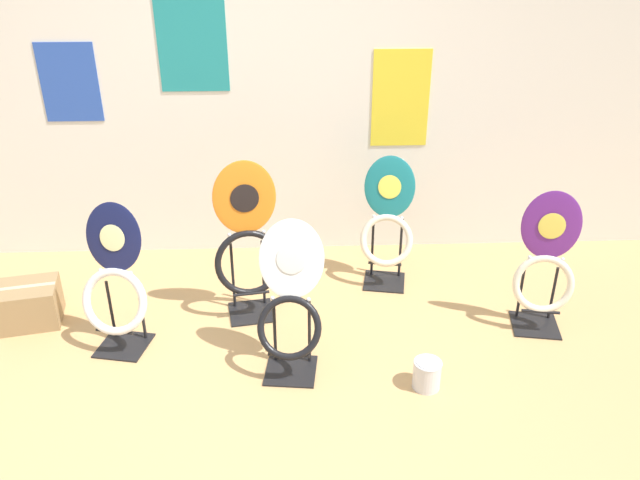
% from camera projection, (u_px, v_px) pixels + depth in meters
% --- Properties ---
extents(ground_plane, '(14.00, 14.00, 0.00)m').
position_uv_depth(ground_plane, '(226.00, 442.00, 3.02)').
color(ground_plane, tan).
extents(wall_back, '(8.00, 0.07, 2.60)m').
position_uv_depth(wall_back, '(240.00, 78.00, 4.29)').
color(wall_back, silver).
rests_on(wall_back, ground_plane).
extents(toilet_seat_display_orange_sun, '(0.44, 0.32, 1.03)m').
position_uv_depth(toilet_seat_display_orange_sun, '(248.00, 246.00, 3.81)').
color(toilet_seat_display_orange_sun, black).
rests_on(toilet_seat_display_orange_sun, ground_plane).
extents(toilet_seat_display_navy_moon, '(0.42, 0.33, 0.89)m').
position_uv_depth(toilet_seat_display_navy_moon, '(115.00, 287.00, 3.54)').
color(toilet_seat_display_navy_moon, black).
rests_on(toilet_seat_display_navy_moon, ground_plane).
extents(toilet_seat_display_teal_sax, '(0.40, 0.36, 0.89)m').
position_uv_depth(toilet_seat_display_teal_sax, '(387.00, 224.00, 4.21)').
color(toilet_seat_display_teal_sax, black).
rests_on(toilet_seat_display_teal_sax, ground_plane).
extents(toilet_seat_display_purple_note, '(0.38, 0.33, 0.89)m').
position_uv_depth(toilet_seat_display_purple_note, '(545.00, 267.00, 3.72)').
color(toilet_seat_display_purple_note, black).
rests_on(toilet_seat_display_purple_note, ground_plane).
extents(toilet_seat_display_white_plain, '(0.39, 0.40, 0.85)m').
position_uv_depth(toilet_seat_display_white_plain, '(290.00, 308.00, 3.36)').
color(toilet_seat_display_white_plain, black).
rests_on(toilet_seat_display_white_plain, ground_plane).
extents(paint_can, '(0.16, 0.16, 0.17)m').
position_uv_depth(paint_can, '(427.00, 373.00, 3.35)').
color(paint_can, silver).
rests_on(paint_can, ground_plane).
extents(storage_box, '(0.41, 0.37, 0.26)m').
position_uv_depth(storage_box, '(30.00, 304.00, 3.89)').
color(storage_box, '#93754C').
rests_on(storage_box, ground_plane).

